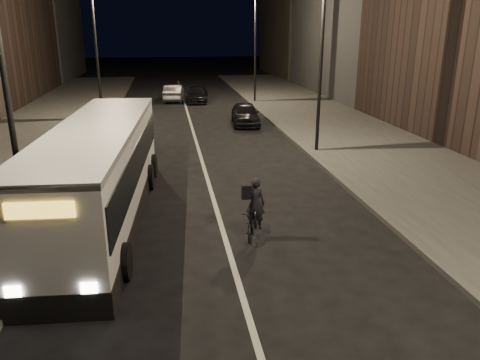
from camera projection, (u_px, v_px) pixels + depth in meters
name	position (u px, v px, depth m)	size (l,w,h in m)	color
ground	(242.00, 297.00, 10.58)	(180.00, 180.00, 0.00)	black
sidewalk_right	(357.00, 140.00, 24.96)	(7.00, 70.00, 0.16)	#353532
sidewalk_left	(21.00, 152.00, 22.42)	(7.00, 70.00, 0.16)	#353532
streetlight_right_mid	(316.00, 37.00, 20.96)	(1.20, 0.44, 8.12)	black
streetlight_right_far	(252.00, 33.00, 35.98)	(1.20, 0.44, 8.12)	black
streetlight_left_near	(10.00, 45.00, 11.87)	(1.20, 0.44, 8.12)	black
streetlight_left_far	(99.00, 35.00, 28.76)	(1.20, 0.44, 8.12)	black
city_bus	(100.00, 169.00, 14.40)	(3.18, 11.30, 3.01)	silver
cyclist_on_bicycle	(254.00, 216.00, 13.46)	(1.05, 1.69, 1.84)	black
car_near	(245.00, 114.00, 29.00)	(1.60, 3.98, 1.35)	black
car_mid	(174.00, 93.00, 38.41)	(1.41, 4.05, 1.33)	#3E3D40
car_far	(197.00, 94.00, 37.95)	(1.68, 4.13, 1.20)	black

